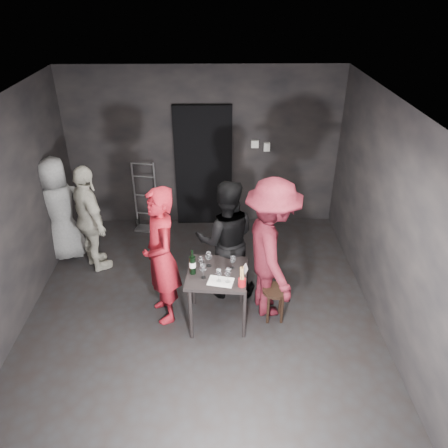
{
  "coord_description": "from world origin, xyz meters",
  "views": [
    {
      "loc": [
        0.22,
        -4.39,
        3.9
      ],
      "look_at": [
        0.31,
        0.25,
        1.21
      ],
      "focal_mm": 35.0,
      "sensor_mm": 36.0,
      "label": 1
    }
  ],
  "objects_px": {
    "stool": "(275,295)",
    "server_red": "(160,244)",
    "breadstick_cup": "(242,277)",
    "wine_bottle": "(192,265)",
    "bystander_grey": "(59,205)",
    "tasting_table": "(217,279)",
    "woman_black": "(226,233)",
    "hand_truck": "(147,216)",
    "bystander_cream": "(89,215)",
    "man_maroon": "(272,234)"
  },
  "relations": [
    {
      "from": "wine_bottle",
      "to": "bystander_grey",
      "type": "bearing_deg",
      "value": 143.39
    },
    {
      "from": "stool",
      "to": "bystander_cream",
      "type": "relative_size",
      "value": 0.26
    },
    {
      "from": "stool",
      "to": "bystander_cream",
      "type": "distance_m",
      "value": 2.86
    },
    {
      "from": "hand_truck",
      "to": "man_maroon",
      "type": "distance_m",
      "value": 3.03
    },
    {
      "from": "hand_truck",
      "to": "stool",
      "type": "bearing_deg",
      "value": -40.79
    },
    {
      "from": "hand_truck",
      "to": "bystander_cream",
      "type": "bearing_deg",
      "value": -107.35
    },
    {
      "from": "wine_bottle",
      "to": "tasting_table",
      "type": "bearing_deg",
      "value": 2.88
    },
    {
      "from": "server_red",
      "to": "woman_black",
      "type": "height_order",
      "value": "server_red"
    },
    {
      "from": "woman_black",
      "to": "wine_bottle",
      "type": "xyz_separation_m",
      "value": [
        -0.41,
        -0.6,
        -0.07
      ]
    },
    {
      "from": "man_maroon",
      "to": "bystander_grey",
      "type": "distance_m",
      "value": 3.3
    },
    {
      "from": "hand_truck",
      "to": "server_red",
      "type": "bearing_deg",
      "value": -66.85
    },
    {
      "from": "stool",
      "to": "breadstick_cup",
      "type": "height_order",
      "value": "breadstick_cup"
    },
    {
      "from": "server_red",
      "to": "bystander_grey",
      "type": "relative_size",
      "value": 1.23
    },
    {
      "from": "bystander_grey",
      "to": "server_red",
      "type": "bearing_deg",
      "value": 125.86
    },
    {
      "from": "stool",
      "to": "wine_bottle",
      "type": "bearing_deg",
      "value": -178.65
    },
    {
      "from": "man_maroon",
      "to": "bystander_cream",
      "type": "height_order",
      "value": "man_maroon"
    },
    {
      "from": "wine_bottle",
      "to": "breadstick_cup",
      "type": "height_order",
      "value": "wine_bottle"
    },
    {
      "from": "breadstick_cup",
      "to": "bystander_cream",
      "type": "bearing_deg",
      "value": 145.03
    },
    {
      "from": "stool",
      "to": "server_red",
      "type": "distance_m",
      "value": 1.59
    },
    {
      "from": "woman_black",
      "to": "hand_truck",
      "type": "bearing_deg",
      "value": -54.46
    },
    {
      "from": "wine_bottle",
      "to": "bystander_cream",
      "type": "bearing_deg",
      "value": 141.45
    },
    {
      "from": "tasting_table",
      "to": "server_red",
      "type": "bearing_deg",
      "value": 170.68
    },
    {
      "from": "stool",
      "to": "bystander_grey",
      "type": "height_order",
      "value": "bystander_grey"
    },
    {
      "from": "hand_truck",
      "to": "breadstick_cup",
      "type": "relative_size",
      "value": 4.34
    },
    {
      "from": "tasting_table",
      "to": "woman_black",
      "type": "height_order",
      "value": "woman_black"
    },
    {
      "from": "hand_truck",
      "to": "breadstick_cup",
      "type": "bearing_deg",
      "value": -50.6
    },
    {
      "from": "hand_truck",
      "to": "bystander_cream",
      "type": "height_order",
      "value": "bystander_cream"
    },
    {
      "from": "man_maroon",
      "to": "bystander_grey",
      "type": "xyz_separation_m",
      "value": [
        -3.02,
        1.31,
        -0.27
      ]
    },
    {
      "from": "bystander_grey",
      "to": "breadstick_cup",
      "type": "relative_size",
      "value": 6.48
    },
    {
      "from": "server_red",
      "to": "bystander_cream",
      "type": "distance_m",
      "value": 1.59
    },
    {
      "from": "tasting_table",
      "to": "bystander_grey",
      "type": "xyz_separation_m",
      "value": [
        -2.35,
        1.51,
        0.24
      ]
    },
    {
      "from": "server_red",
      "to": "breadstick_cup",
      "type": "distance_m",
      "value": 1.06
    },
    {
      "from": "server_red",
      "to": "stool",
      "type": "bearing_deg",
      "value": 64.67
    },
    {
      "from": "tasting_table",
      "to": "stool",
      "type": "distance_m",
      "value": 0.78
    },
    {
      "from": "woman_black",
      "to": "man_maroon",
      "type": "relative_size",
      "value": 0.81
    },
    {
      "from": "wine_bottle",
      "to": "stool",
      "type": "bearing_deg",
      "value": 1.35
    },
    {
      "from": "breadstick_cup",
      "to": "stool",
      "type": "bearing_deg",
      "value": 32.41
    },
    {
      "from": "hand_truck",
      "to": "bystander_grey",
      "type": "distance_m",
      "value": 1.58
    },
    {
      "from": "man_maroon",
      "to": "wine_bottle",
      "type": "bearing_deg",
      "value": 93.08
    },
    {
      "from": "bystander_cream",
      "to": "wine_bottle",
      "type": "relative_size",
      "value": 5.46
    },
    {
      "from": "stool",
      "to": "man_maroon",
      "type": "xyz_separation_m",
      "value": [
        -0.05,
        0.19,
        0.8
      ]
    },
    {
      "from": "bystander_grey",
      "to": "breadstick_cup",
      "type": "height_order",
      "value": "bystander_grey"
    },
    {
      "from": "man_maroon",
      "to": "woman_black",
      "type": "bearing_deg",
      "value": 45.35
    },
    {
      "from": "server_red",
      "to": "wine_bottle",
      "type": "height_order",
      "value": "server_red"
    },
    {
      "from": "woman_black",
      "to": "man_maroon",
      "type": "bearing_deg",
      "value": 143.74
    },
    {
      "from": "server_red",
      "to": "hand_truck",
      "type": "bearing_deg",
      "value": 172.16
    },
    {
      "from": "stool",
      "to": "wine_bottle",
      "type": "relative_size",
      "value": 1.44
    },
    {
      "from": "stool",
      "to": "man_maroon",
      "type": "distance_m",
      "value": 0.82
    },
    {
      "from": "hand_truck",
      "to": "bystander_cream",
      "type": "distance_m",
      "value": 1.48
    },
    {
      "from": "tasting_table",
      "to": "wine_bottle",
      "type": "xyz_separation_m",
      "value": [
        -0.29,
        -0.01,
        0.22
      ]
    }
  ]
}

